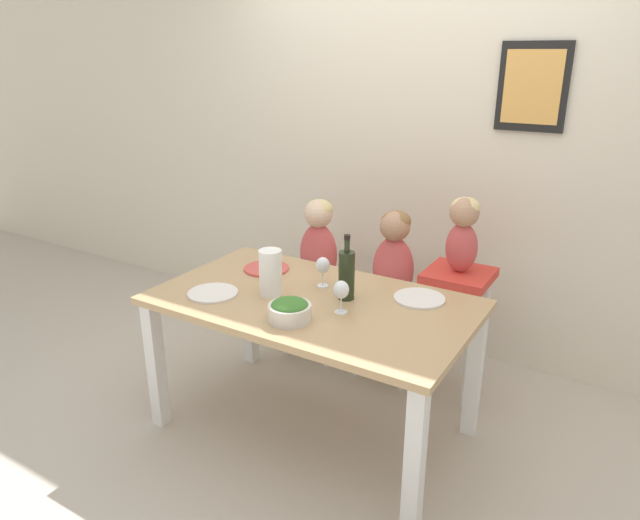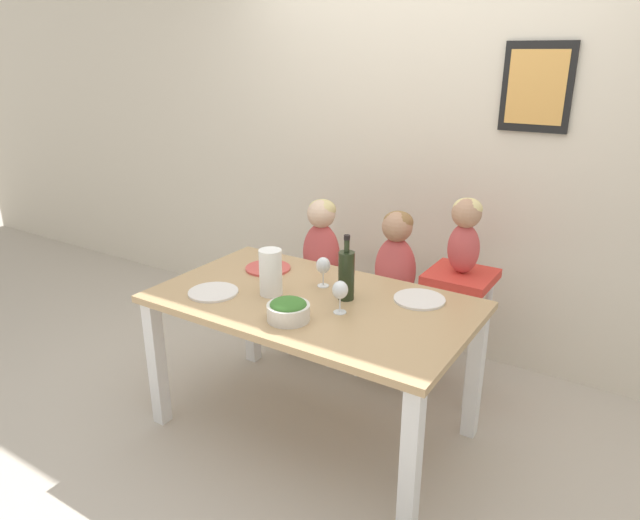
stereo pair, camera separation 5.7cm
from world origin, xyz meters
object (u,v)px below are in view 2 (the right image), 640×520
object	(u,v)px
chair_right_highchair	(459,300)
paper_towel_roll	(271,272)
person_child_left	(321,240)
dinner_plate_back_right	(419,299)
person_child_center	(396,255)
salad_bowl_large	(288,310)
person_baby_right	(465,230)
chair_far_left	(321,294)
wine_glass_near	(340,291)
chair_far_center	(393,312)
wine_bottle	(346,274)
dinner_plate_back_left	(268,268)
dinner_plate_front_left	(213,292)
wine_glass_far	(323,266)

from	to	relation	value
chair_right_highchair	paper_towel_roll	bearing A→B (deg)	-131.48
person_child_left	dinner_plate_back_right	xyz separation A→B (m)	(0.85, -0.46, -0.02)
person_child_center	salad_bowl_large	xyz separation A→B (m)	(-0.06, -0.97, 0.02)
person_baby_right	dinner_plate_back_right	distance (m)	0.52
chair_far_left	wine_glass_near	xyz separation A→B (m)	(0.60, -0.79, 0.44)
wine_glass_near	person_child_center	bearing A→B (deg)	96.59
paper_towel_roll	person_baby_right	bearing A→B (deg)	48.59
chair_far_center	wine_bottle	xyz separation A→B (m)	(0.04, -0.64, 0.46)
dinner_plate_back_left	wine_glass_near	bearing A→B (deg)	-23.30
person_baby_right	dinner_plate_front_left	xyz separation A→B (m)	(-0.94, -0.93, -0.24)
person_baby_right	wine_glass_far	distance (m)	0.79
chair_far_left	paper_towel_roll	xyz separation A→B (m)	(0.21, -0.78, 0.45)
chair_far_center	dinner_plate_back_right	distance (m)	0.67
person_child_center	wine_glass_near	world-z (taller)	person_child_center
chair_far_left	wine_bottle	size ratio (longest dim) A/B	1.48
person_baby_right	dinner_plate_front_left	bearing A→B (deg)	-135.25
wine_glass_near	salad_bowl_large	size ratio (longest dim) A/B	0.80
person_child_center	dinner_plate_back_right	size ratio (longest dim) A/B	2.20
wine_bottle	paper_towel_roll	bearing A→B (deg)	-156.21
wine_glass_far	dinner_plate_back_right	world-z (taller)	wine_glass_far
paper_towel_roll	dinner_plate_back_right	distance (m)	0.73
chair_far_center	wine_glass_near	xyz separation A→B (m)	(0.09, -0.79, 0.44)
chair_right_highchair	salad_bowl_large	distance (m)	1.09
chair_far_left	person_child_center	distance (m)	0.62
person_child_center	wine_glass_near	bearing A→B (deg)	-83.41
chair_far_center	person_child_center	distance (m)	0.36
dinner_plate_back_left	dinner_plate_back_right	xyz separation A→B (m)	(0.87, 0.06, 0.00)
paper_towel_roll	chair_right_highchair	bearing A→B (deg)	48.52
paper_towel_roll	dinner_plate_back_right	bearing A→B (deg)	26.41
person_child_left	wine_glass_far	distance (m)	0.68
wine_glass_near	wine_glass_far	bearing A→B (deg)	135.90
chair_far_center	person_child_left	world-z (taller)	person_child_left
chair_right_highchair	dinner_plate_back_right	distance (m)	0.49
dinner_plate_front_left	paper_towel_roll	bearing A→B (deg)	30.67
chair_far_left	chair_right_highchair	distance (m)	0.92
dinner_plate_front_left	person_child_left	bearing A→B (deg)	87.37
chair_right_highchair	paper_towel_roll	world-z (taller)	paper_towel_roll
chair_far_left	paper_towel_roll	distance (m)	0.93
chair_far_left	paper_towel_roll	bearing A→B (deg)	-75.32
wine_glass_near	dinner_plate_back_left	distance (m)	0.68
chair_far_left	dinner_plate_back_left	xyz separation A→B (m)	(-0.02, -0.52, 0.34)
chair_far_center	paper_towel_roll	distance (m)	0.95
chair_far_center	wine_bottle	bearing A→B (deg)	-86.74
salad_bowl_large	dinner_plate_back_left	bearing A→B (deg)	135.56
chair_far_left	chair_far_center	xyz separation A→B (m)	(0.51, 0.00, 0.00)
person_child_center	paper_towel_roll	size ratio (longest dim) A/B	2.36
chair_far_left	dinner_plate_back_left	bearing A→B (deg)	-92.00
chair_far_center	chair_right_highchair	bearing A→B (deg)	-0.00
person_baby_right	salad_bowl_large	bearing A→B (deg)	-115.04
chair_right_highchair	person_baby_right	xyz separation A→B (m)	(0.00, 0.00, 0.40)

